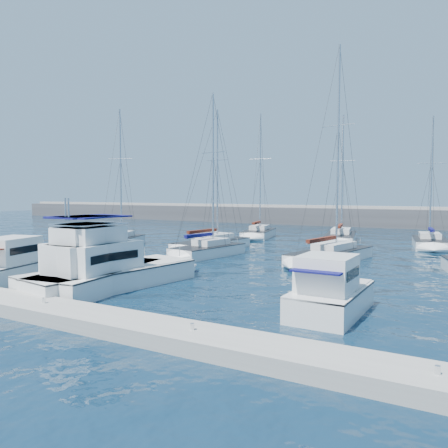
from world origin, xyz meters
The scene contains 17 objects.
ground centered at (0.00, 0.00, 0.00)m, with size 220.00×220.00×0.00m, color black.
breakwater centered at (0.00, 52.00, 1.05)m, with size 160.00×6.00×4.45m.
dock centered at (0.00, -11.00, 0.30)m, with size 40.00×2.20×0.60m, color gray.
dock_cleat_centre centered at (0.00, -11.00, 0.72)m, with size 0.16×0.16×0.25m, color silver.
dock_cleat_near_stbd centered at (8.00, -11.00, 0.72)m, with size 0.16×0.16×0.25m, color silver.
dock_cleat_far_stbd centered at (16.00, -11.00, 0.72)m, with size 0.16×0.16×0.25m, color silver.
motor_yacht_port_outer centered at (-8.52, -6.24, 0.94)m, with size 4.28×7.43×3.20m.
motor_yacht_port_inner centered at (-1.76, -5.39, 1.13)m, with size 5.45×10.87×4.69m.
motor_yacht_stbd_inner centered at (-1.96, -5.93, 1.13)m, with size 4.62×8.94×4.69m.
motor_yacht_stbd_outer centered at (11.22, -4.51, 0.94)m, with size 2.86×5.63×3.20m.
sailboat_mid_a centered at (-15.27, 10.44, 0.53)m, with size 5.10×7.83×14.70m.
sailboat_mid_b centered at (-5.32, 12.85, 0.51)m, with size 4.30×9.41×14.12m.
sailboat_mid_c centered at (-3.29, 8.74, 0.54)m, with size 4.17×7.61×14.67m.
sailboat_mid_d centered at (7.02, 11.03, 0.54)m, with size 5.03×10.09×17.85m.
sailboat_back_a centered at (-6.25, 25.93, 0.55)m, with size 4.48×7.78×15.87m.
sailboat_back_b centered at (4.04, 25.97, 0.51)m, with size 4.83×9.97×14.89m.
sailboat_back_c centered at (13.37, 24.94, 0.52)m, with size 4.08×7.45×13.77m.
Camera 1 is at (16.54, -23.98, 5.54)m, focal length 35.00 mm.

